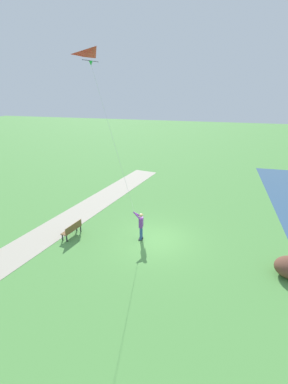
% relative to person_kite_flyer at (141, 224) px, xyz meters
% --- Properties ---
extents(ground_plane, '(120.00, 120.00, 0.00)m').
position_rel_person_kite_flyer_xyz_m(ground_plane, '(-0.85, -0.16, -1.05)').
color(ground_plane, '#569947').
extents(walkway_path, '(8.50, 31.87, 0.02)m').
position_rel_person_kite_flyer_xyz_m(walkway_path, '(6.12, 1.84, -1.04)').
color(walkway_path, '#B7AD99').
rests_on(walkway_path, ground).
extents(person_kite_flyer, '(0.62, 0.52, 1.83)m').
position_rel_person_kite_flyer_xyz_m(person_kite_flyer, '(0.00, 0.00, 0.00)').
color(person_kite_flyer, '#232328').
rests_on(person_kite_flyer, ground).
extents(flying_kite, '(2.23, 1.68, 8.62)m').
position_rel_person_kite_flyer_xyz_m(flying_kite, '(2.13, 0.25, 8.97)').
color(flying_kite, red).
extents(park_bench_near_walkway, '(0.72, 1.56, 0.88)m').
position_rel_person_kite_flyer_xyz_m(park_bench_near_walkway, '(4.19, 0.69, -0.54)').
color(park_bench_near_walkway, brown).
rests_on(park_bench_near_walkway, ground).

